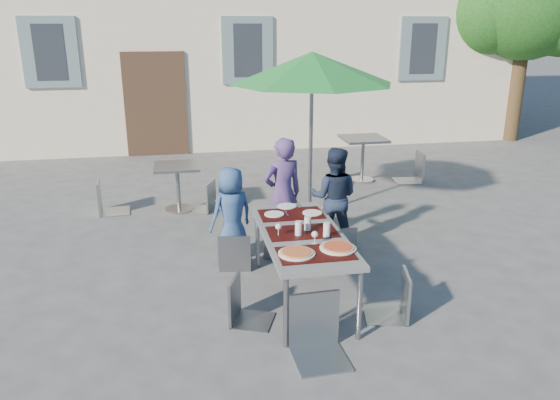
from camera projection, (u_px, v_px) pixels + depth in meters
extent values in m
plane|color=#4A4A4C|center=(349.00, 320.00, 5.36)|extent=(90.00, 90.00, 0.00)
cube|color=#3F2B1E|center=(156.00, 105.00, 11.64)|extent=(1.30, 0.06, 2.20)
cube|color=slate|center=(50.00, 52.00, 10.95)|extent=(1.10, 0.06, 1.40)
cube|color=#262B33|center=(50.00, 52.00, 10.93)|extent=(0.60, 0.04, 1.10)
cube|color=slate|center=(247.00, 50.00, 11.65)|extent=(1.10, 0.06, 1.40)
cube|color=#262B33|center=(248.00, 50.00, 11.63)|extent=(0.60, 0.04, 1.10)
cube|color=slate|center=(423.00, 49.00, 12.35)|extent=(1.10, 0.06, 1.40)
cube|color=#262B33|center=(423.00, 49.00, 12.33)|extent=(0.60, 0.04, 1.10)
cylinder|color=#44321D|center=(517.00, 82.00, 13.07)|extent=(0.36, 0.36, 2.80)
sphere|color=#134612|center=(488.00, 12.00, 12.71)|extent=(2.00, 2.00, 2.00)
cube|color=#4C4D52|center=(302.00, 234.00, 5.57)|extent=(0.80, 1.85, 0.05)
cylinder|color=gray|center=(286.00, 312.00, 4.82)|extent=(0.05, 0.05, 0.70)
cylinder|color=gray|center=(359.00, 305.00, 4.94)|extent=(0.05, 0.05, 0.70)
cylinder|color=gray|center=(257.00, 239.00, 6.44)|extent=(0.05, 0.05, 0.70)
cylinder|color=gray|center=(313.00, 235.00, 6.56)|extent=(0.05, 0.05, 0.70)
cube|color=black|center=(315.00, 253.00, 5.05)|extent=(0.70, 0.42, 0.01)
cube|color=black|center=(302.00, 232.00, 5.57)|extent=(0.70, 0.42, 0.01)
cube|color=black|center=(291.00, 214.00, 6.08)|extent=(0.70, 0.42, 0.01)
cylinder|color=white|center=(297.00, 253.00, 5.03)|extent=(0.34, 0.34, 0.01)
cylinder|color=tan|center=(297.00, 252.00, 5.03)|extent=(0.30, 0.30, 0.01)
cylinder|color=#A53A0F|center=(297.00, 251.00, 5.02)|extent=(0.26, 0.26, 0.01)
cylinder|color=white|center=(338.00, 248.00, 5.15)|extent=(0.35, 0.35, 0.01)
cylinder|color=tan|center=(338.00, 247.00, 5.14)|extent=(0.31, 0.31, 0.01)
cylinder|color=#9C110A|center=(338.00, 246.00, 5.14)|extent=(0.27, 0.27, 0.01)
cylinder|color=silver|center=(298.00, 228.00, 5.46)|extent=(0.07, 0.07, 0.15)
cylinder|color=silver|center=(308.00, 224.00, 5.59)|extent=(0.07, 0.07, 0.15)
cylinder|color=silver|center=(327.00, 230.00, 5.42)|extent=(0.07, 0.07, 0.15)
cylinder|color=silver|center=(278.00, 236.00, 5.47)|extent=(0.06, 0.06, 0.00)
cylinder|color=silver|center=(278.00, 232.00, 5.46)|extent=(0.01, 0.01, 0.08)
sphere|color=silver|center=(278.00, 227.00, 5.44)|extent=(0.06, 0.06, 0.06)
cylinder|color=silver|center=(315.00, 244.00, 5.27)|extent=(0.06, 0.06, 0.00)
cylinder|color=silver|center=(315.00, 240.00, 5.26)|extent=(0.01, 0.01, 0.08)
sphere|color=silver|center=(315.00, 234.00, 5.24)|extent=(0.06, 0.06, 0.06)
cylinder|color=white|center=(274.00, 214.00, 6.06)|extent=(0.22, 0.22, 0.01)
cube|color=#ADAFB5|center=(286.00, 213.00, 6.08)|extent=(0.02, 0.18, 0.00)
cylinder|color=white|center=(312.00, 213.00, 6.10)|extent=(0.22, 0.22, 0.01)
cube|color=#ADAFB5|center=(324.00, 212.00, 6.12)|extent=(0.02, 0.18, 0.00)
cylinder|color=white|center=(287.00, 206.00, 6.32)|extent=(0.22, 0.22, 0.01)
cube|color=#ADAFB5|center=(299.00, 205.00, 6.34)|extent=(0.02, 0.18, 0.00)
imported|color=#2E4D81|center=(232.00, 213.00, 6.64)|extent=(0.66, 0.57, 1.15)
imported|color=#4E3772|center=(283.00, 194.00, 6.86)|extent=(0.60, 0.47, 1.45)
imported|color=#1B253C|center=(334.00, 197.00, 6.98)|extent=(0.73, 0.58, 1.31)
cube|color=gray|center=(234.00, 234.00, 6.45)|extent=(0.42, 0.42, 0.03)
cube|color=gray|center=(234.00, 222.00, 6.21)|extent=(0.38, 0.08, 0.45)
cylinder|color=gray|center=(248.00, 245.00, 6.67)|extent=(0.02, 0.02, 0.39)
cylinder|color=gray|center=(222.00, 245.00, 6.66)|extent=(0.02, 0.02, 0.39)
cylinder|color=gray|center=(248.00, 255.00, 6.37)|extent=(0.02, 0.02, 0.39)
cylinder|color=gray|center=(221.00, 256.00, 6.35)|extent=(0.02, 0.02, 0.39)
cube|color=gray|center=(282.00, 224.00, 6.75)|extent=(0.50, 0.50, 0.03)
cube|color=gray|center=(279.00, 212.00, 6.52)|extent=(0.36, 0.17, 0.45)
cylinder|color=gray|center=(297.00, 236.00, 6.94)|extent=(0.02, 0.02, 0.40)
cylinder|color=gray|center=(272.00, 234.00, 7.00)|extent=(0.02, 0.02, 0.40)
cylinder|color=gray|center=(292.00, 246.00, 6.64)|extent=(0.02, 0.02, 0.40)
cylinder|color=gray|center=(266.00, 244.00, 6.70)|extent=(0.02, 0.02, 0.40)
cube|color=gray|center=(335.00, 227.00, 6.60)|extent=(0.44, 0.44, 0.03)
cube|color=gray|center=(342.00, 214.00, 6.35)|extent=(0.40, 0.07, 0.48)
cylinder|color=gray|center=(342.00, 237.00, 6.87)|extent=(0.02, 0.02, 0.42)
cylinder|color=gray|center=(317.00, 240.00, 6.78)|extent=(0.02, 0.02, 0.42)
cylinder|color=gray|center=(353.00, 247.00, 6.56)|extent=(0.02, 0.02, 0.42)
cylinder|color=gray|center=(327.00, 251.00, 6.46)|extent=(0.02, 0.02, 0.42)
cube|color=slate|center=(252.00, 284.00, 5.22)|extent=(0.49, 0.49, 0.03)
cube|color=slate|center=(234.00, 261.00, 5.18)|extent=(0.16, 0.36, 0.45)
cylinder|color=slate|center=(265.00, 313.00, 5.11)|extent=(0.02, 0.02, 0.39)
cylinder|color=slate|center=(272.00, 297.00, 5.41)|extent=(0.02, 0.02, 0.39)
cylinder|color=slate|center=(232.00, 310.00, 5.16)|extent=(0.02, 0.02, 0.39)
cylinder|color=slate|center=(241.00, 294.00, 5.46)|extent=(0.02, 0.02, 0.39)
cube|color=gray|center=(387.00, 277.00, 5.31)|extent=(0.48, 0.48, 0.03)
cube|color=gray|center=(409.00, 256.00, 5.23)|extent=(0.12, 0.39, 0.47)
cylinder|color=gray|center=(367.00, 289.00, 5.55)|extent=(0.02, 0.02, 0.42)
cylinder|color=gray|center=(370.00, 306.00, 5.22)|extent=(0.02, 0.02, 0.42)
cylinder|color=gray|center=(401.00, 290.00, 5.53)|extent=(0.02, 0.02, 0.42)
cylinder|color=gray|center=(406.00, 306.00, 5.21)|extent=(0.02, 0.02, 0.42)
cube|color=gray|center=(322.00, 310.00, 4.59)|extent=(0.47, 0.47, 0.03)
cube|color=gray|center=(315.00, 270.00, 4.70)|extent=(0.46, 0.05, 0.54)
cylinder|color=gray|center=(305.00, 352.00, 4.44)|extent=(0.02, 0.02, 0.48)
cylinder|color=gray|center=(350.00, 346.00, 4.52)|extent=(0.02, 0.02, 0.48)
cylinder|color=gray|center=(293.00, 327.00, 4.80)|extent=(0.02, 0.02, 0.48)
cylinder|color=gray|center=(336.00, 322.00, 4.89)|extent=(0.02, 0.02, 0.48)
cylinder|color=#ADAFB5|center=(310.00, 213.00, 8.23)|extent=(0.50, 0.50, 0.10)
cylinder|color=gray|center=(311.00, 143.00, 7.89)|extent=(0.06, 0.06, 2.23)
cone|color=#1C7E2F|center=(312.00, 68.00, 7.56)|extent=(2.34, 2.34, 0.44)
cylinder|color=#ADAFB5|center=(179.00, 209.00, 8.47)|extent=(0.44, 0.44, 0.04)
cylinder|color=gray|center=(178.00, 190.00, 8.37)|extent=(0.06, 0.06, 0.68)
cube|color=gray|center=(177.00, 166.00, 8.25)|extent=(0.68, 0.68, 0.04)
cube|color=#92999D|center=(112.00, 183.00, 8.25)|extent=(0.46, 0.46, 0.03)
cube|color=#92999D|center=(96.00, 167.00, 8.12)|extent=(0.06, 0.44, 0.52)
cylinder|color=#92999D|center=(126.00, 201.00, 8.20)|extent=(0.02, 0.02, 0.46)
cylinder|color=#92999D|center=(127.00, 194.00, 8.54)|extent=(0.02, 0.02, 0.46)
cylinder|color=#92999D|center=(100.00, 203.00, 8.11)|extent=(0.02, 0.02, 0.46)
cylinder|color=#92999D|center=(102.00, 195.00, 8.45)|extent=(0.02, 0.02, 0.46)
cube|color=#8E9699|center=(199.00, 184.00, 8.36)|extent=(0.51, 0.51, 0.03)
cube|color=#8E9699|center=(210.00, 170.00, 8.25)|extent=(0.18, 0.37, 0.47)
cylinder|color=#8E9699|center=(193.00, 193.00, 8.62)|extent=(0.02, 0.02, 0.41)
cylinder|color=#8E9699|center=(185.00, 200.00, 8.31)|extent=(0.02, 0.02, 0.41)
cylinder|color=#8E9699|center=(213.00, 195.00, 8.55)|extent=(0.02, 0.02, 0.41)
cylinder|color=#8E9699|center=(206.00, 201.00, 8.24)|extent=(0.02, 0.02, 0.41)
cylinder|color=#ADAFB5|center=(361.00, 180.00, 10.02)|extent=(0.44, 0.44, 0.04)
cylinder|color=gray|center=(362.00, 161.00, 9.91)|extent=(0.06, 0.06, 0.76)
cube|color=gray|center=(363.00, 139.00, 9.78)|extent=(0.76, 0.76, 0.04)
cube|color=gray|center=(342.00, 160.00, 9.73)|extent=(0.53, 0.53, 0.03)
cube|color=gray|center=(332.00, 146.00, 9.69)|extent=(0.18, 0.39, 0.48)
cylinder|color=gray|center=(351.00, 175.00, 9.61)|extent=(0.02, 0.02, 0.43)
cylinder|color=gray|center=(352.00, 170.00, 9.93)|extent=(0.02, 0.02, 0.43)
cylinder|color=gray|center=(331.00, 174.00, 9.67)|extent=(0.02, 0.02, 0.43)
cylinder|color=gray|center=(333.00, 169.00, 10.00)|extent=(0.02, 0.02, 0.43)
cube|color=#90949B|center=(409.00, 155.00, 9.85)|extent=(0.51, 0.51, 0.03)
cube|color=#90949B|center=(422.00, 140.00, 9.78)|extent=(0.09, 0.46, 0.55)
cylinder|color=#90949B|center=(394.00, 166.00, 10.10)|extent=(0.02, 0.02, 0.48)
cylinder|color=#90949B|center=(400.00, 172.00, 9.72)|extent=(0.02, 0.02, 0.48)
cylinder|color=#90949B|center=(415.00, 166.00, 10.12)|extent=(0.02, 0.02, 0.48)
cylinder|color=#90949B|center=(422.00, 171.00, 9.75)|extent=(0.02, 0.02, 0.48)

